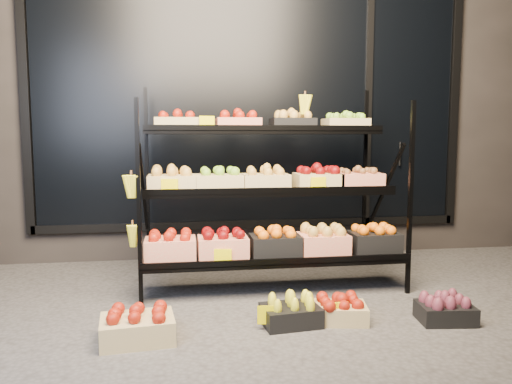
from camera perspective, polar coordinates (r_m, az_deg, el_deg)
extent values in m
plane|color=#514F4C|center=(3.70, 3.29, -13.03)|extent=(24.00, 24.00, 0.00)
cube|color=#2D2826|center=(6.08, -1.77, 11.26)|extent=(6.00, 2.00, 3.50)
cube|color=black|center=(5.06, -0.35, 9.99)|extent=(4.20, 0.04, 2.40)
cube|color=black|center=(5.11, -0.31, -3.67)|extent=(4.30, 0.06, 0.08)
cube|color=black|center=(5.19, -24.89, 9.32)|extent=(0.08, 0.06, 2.50)
cube|color=black|center=(5.76, 21.66, 9.11)|extent=(0.08, 0.06, 2.50)
cube|color=black|center=(5.35, 12.70, 9.64)|extent=(0.06, 0.06, 2.50)
cylinder|color=black|center=(5.45, 16.13, 4.22)|extent=(0.02, 0.02, 0.25)
cube|color=black|center=(3.64, -13.25, -1.36)|extent=(0.03, 0.03, 1.50)
cube|color=black|center=(4.03, 17.23, -0.75)|extent=(0.03, 0.03, 1.50)
cube|color=black|center=(4.59, -12.32, 1.23)|extent=(0.03, 0.03, 1.66)
cube|color=black|center=(4.91, 12.33, 1.55)|extent=(0.03, 0.03, 1.66)
cube|color=black|center=(3.95, 2.25, -7.75)|extent=(2.05, 0.42, 0.03)
cube|color=black|center=(3.76, 2.84, -7.96)|extent=(2.05, 0.02, 0.05)
cube|color=black|center=(4.16, 1.50, -0.05)|extent=(2.05, 0.40, 0.03)
cube|color=black|center=(3.97, 1.99, 0.15)|extent=(2.05, 0.02, 0.05)
cube|color=black|center=(4.43, 0.83, 6.82)|extent=(2.05, 0.40, 0.03)
cube|color=black|center=(4.24, 1.26, 7.32)|extent=(2.05, 0.02, 0.05)
cube|color=tan|center=(4.37, -8.97, 7.67)|extent=(0.38, 0.28, 0.11)
ellipsoid|color=#A6130B|center=(4.37, -8.99, 8.79)|extent=(0.32, 0.24, 0.07)
cube|color=tan|center=(4.40, -2.04, 7.74)|extent=(0.38, 0.28, 0.11)
ellipsoid|color=#A6130B|center=(4.40, -2.05, 8.84)|extent=(0.32, 0.24, 0.07)
cube|color=black|center=(4.48, 4.19, 7.70)|extent=(0.38, 0.28, 0.11)
ellipsoid|color=gold|center=(4.48, 4.20, 8.79)|extent=(0.32, 0.24, 0.07)
cube|color=tan|center=(4.61, 10.18, 7.58)|extent=(0.38, 0.28, 0.11)
ellipsoid|color=#81BC2F|center=(4.61, 10.20, 8.63)|extent=(0.32, 0.24, 0.07)
cube|color=tan|center=(4.08, -9.58, 0.95)|extent=(0.38, 0.28, 0.14)
ellipsoid|color=gold|center=(4.08, -9.61, 2.35)|extent=(0.32, 0.24, 0.07)
cube|color=tan|center=(4.09, -4.24, 1.04)|extent=(0.38, 0.28, 0.14)
ellipsoid|color=#81BC2F|center=(4.09, -4.25, 2.43)|extent=(0.32, 0.24, 0.07)
cube|color=tan|center=(4.14, 1.10, 1.11)|extent=(0.38, 0.28, 0.14)
ellipsoid|color=gold|center=(4.13, 1.10, 2.49)|extent=(0.32, 0.24, 0.07)
cube|color=tan|center=(4.24, 7.06, 1.19)|extent=(0.38, 0.28, 0.14)
ellipsoid|color=#6C0809|center=(4.23, 7.08, 2.53)|extent=(0.32, 0.24, 0.07)
cube|color=tan|center=(4.35, 11.59, 1.23)|extent=(0.38, 0.28, 0.14)
ellipsoid|color=brown|center=(4.34, 11.62, 2.55)|extent=(0.32, 0.24, 0.07)
cube|color=tan|center=(3.86, -9.75, -6.57)|extent=(0.38, 0.28, 0.18)
ellipsoid|color=#A6130B|center=(3.84, -9.78, -4.83)|extent=(0.32, 0.24, 0.07)
cube|color=tan|center=(3.87, -3.80, -6.46)|extent=(0.38, 0.28, 0.18)
ellipsoid|color=#6C0809|center=(3.85, -3.81, -4.71)|extent=(0.32, 0.24, 0.07)
cube|color=black|center=(3.93, 2.19, -6.27)|extent=(0.38, 0.28, 0.18)
ellipsoid|color=orange|center=(3.90, 2.20, -4.55)|extent=(0.32, 0.24, 0.07)
cube|color=tan|center=(4.02, 7.68, -6.03)|extent=(0.38, 0.28, 0.18)
ellipsoid|color=gold|center=(4.00, 7.71, -4.35)|extent=(0.32, 0.24, 0.07)
cube|color=black|center=(4.16, 13.34, -5.74)|extent=(0.38, 0.28, 0.18)
ellipsoid|color=orange|center=(4.13, 13.38, -4.11)|extent=(0.32, 0.24, 0.07)
ellipsoid|color=yellow|center=(3.64, -14.09, 2.01)|extent=(0.14, 0.08, 0.22)
ellipsoid|color=yellow|center=(3.68, -13.94, -3.54)|extent=(0.14, 0.08, 0.22)
ellipsoid|color=yellow|center=(4.42, 5.63, 11.09)|extent=(0.14, 0.08, 0.22)
cube|color=#EEDB00|center=(3.94, -9.85, 0.60)|extent=(0.13, 0.01, 0.12)
cube|color=#EEDB00|center=(4.09, 7.14, 0.85)|extent=(0.13, 0.01, 0.12)
cube|color=#EEDB00|center=(4.22, -5.63, 7.84)|extent=(0.13, 0.01, 0.12)
cube|color=#EEDB00|center=(3.73, -3.81, -7.42)|extent=(0.13, 0.01, 0.12)
cube|color=#EEDB00|center=(3.28, 1.33, -14.52)|extent=(0.13, 0.01, 0.12)
cube|color=#EEDB00|center=(3.38, 9.42, -13.91)|extent=(0.13, 0.01, 0.12)
cube|color=tan|center=(3.19, -13.39, -15.02)|extent=(0.46, 0.36, 0.15)
ellipsoid|color=#A6130B|center=(3.16, -13.44, -13.26)|extent=(0.39, 0.31, 0.07)
cube|color=black|center=(3.37, 3.99, -13.89)|extent=(0.40, 0.31, 0.13)
ellipsoid|color=yellow|center=(3.34, 4.01, -12.40)|extent=(0.33, 0.26, 0.07)
cube|color=tan|center=(3.46, 9.59, -13.46)|extent=(0.38, 0.31, 0.12)
ellipsoid|color=#A6130B|center=(3.43, 9.62, -12.07)|extent=(0.32, 0.26, 0.07)
cube|color=black|center=(3.64, 20.82, -12.80)|extent=(0.38, 0.30, 0.12)
ellipsoid|color=brown|center=(3.61, 20.88, -11.45)|extent=(0.32, 0.25, 0.07)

